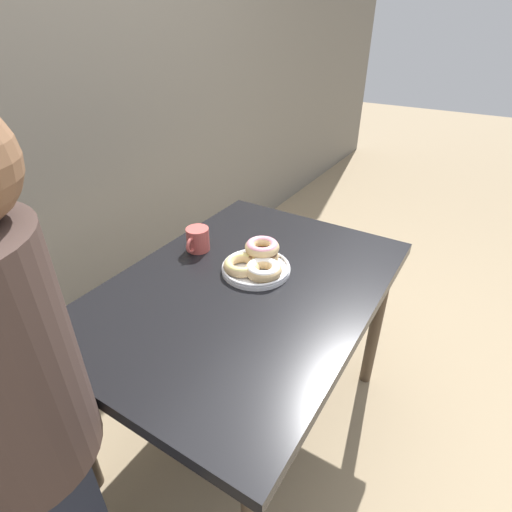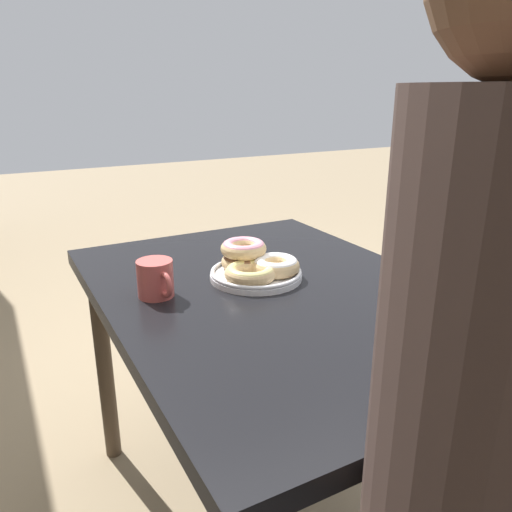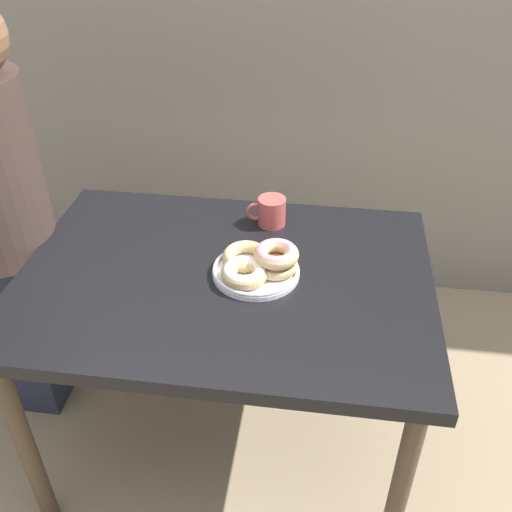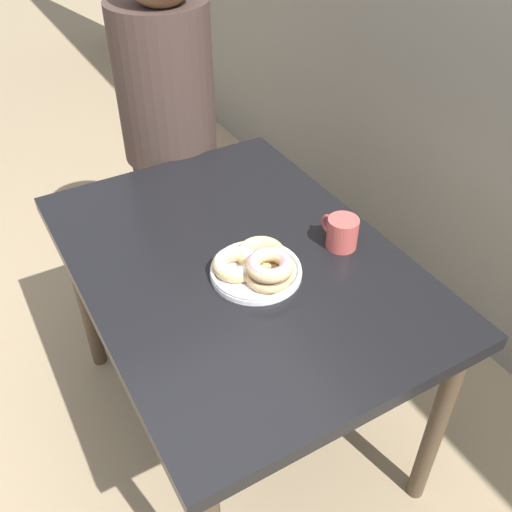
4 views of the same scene
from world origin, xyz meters
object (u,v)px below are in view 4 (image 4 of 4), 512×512
at_px(dining_table, 237,280).
at_px(donut_plate, 257,265).
at_px(coffee_mug, 342,232).
at_px(person_figure, 168,129).

bearing_deg(dining_table, donut_plate, 6.93).
distance_m(dining_table, coffee_mug, 0.31).
bearing_deg(coffee_mug, person_figure, -169.38).
bearing_deg(person_figure, donut_plate, -7.32).
distance_m(coffee_mug, person_figure, 0.82).
xyz_separation_m(donut_plate, person_figure, (-0.81, 0.10, -0.01)).
distance_m(dining_table, donut_plate, 0.14).
relative_size(dining_table, donut_plate, 4.50).
xyz_separation_m(coffee_mug, person_figure, (-0.81, -0.15, -0.02)).
height_order(dining_table, coffee_mug, coffee_mug).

